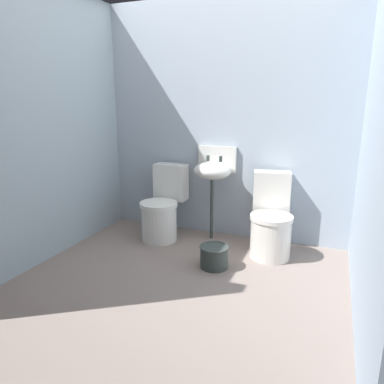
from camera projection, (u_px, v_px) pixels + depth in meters
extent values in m
cube|color=gray|center=(179.00, 286.00, 2.98)|extent=(3.06, 2.82, 0.08)
cube|color=#9FADBC|center=(225.00, 122.00, 3.79)|extent=(3.06, 0.10, 2.49)
cube|color=#9BADB7|center=(43.00, 125.00, 3.25)|extent=(0.10, 2.62, 2.49)
cube|color=#9DAFC2|center=(382.00, 137.00, 2.26)|extent=(0.10, 2.62, 2.49)
cylinder|color=silver|center=(159.00, 223.00, 3.82)|extent=(0.39, 0.39, 0.38)
cylinder|color=white|center=(159.00, 204.00, 3.77)|extent=(0.41, 0.41, 0.04)
cube|color=silver|center=(171.00, 182.00, 3.99)|extent=(0.36, 0.19, 0.40)
cylinder|color=white|center=(270.00, 238.00, 3.40)|extent=(0.45, 0.45, 0.38)
cylinder|color=silver|center=(272.00, 217.00, 3.35)|extent=(0.47, 0.47, 0.04)
cube|color=white|center=(272.00, 191.00, 3.59)|extent=(0.39, 0.25, 0.40)
cylinder|color=#333C38|center=(212.00, 209.00, 3.83)|extent=(0.04, 0.04, 0.66)
ellipsoid|color=silver|center=(212.00, 171.00, 3.72)|extent=(0.40, 0.32, 0.18)
cube|color=silver|center=(217.00, 159.00, 3.85)|extent=(0.42, 0.04, 0.28)
cylinder|color=#333C38|center=(208.00, 158.00, 3.77)|extent=(0.04, 0.04, 0.06)
cylinder|color=#333C38|center=(221.00, 159.00, 3.72)|extent=(0.04, 0.04, 0.06)
cylinder|color=#333C38|center=(214.00, 257.00, 3.21)|extent=(0.25, 0.25, 0.19)
torus|color=#363A36|center=(214.00, 247.00, 3.19)|extent=(0.27, 0.27, 0.02)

